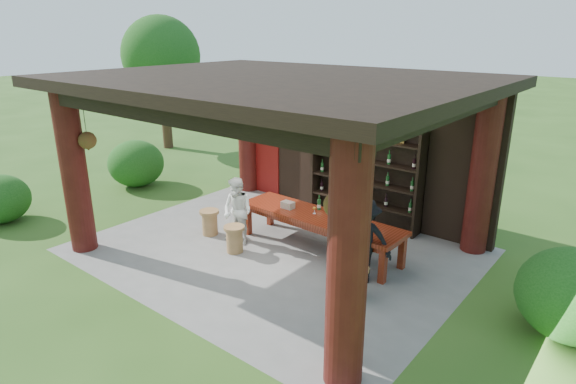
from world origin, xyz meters
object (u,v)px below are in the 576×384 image
Objects in this scene: wine_shelf at (365,172)px; host at (344,198)px; stool_near_left at (234,238)px; guest_man at (364,241)px; stool_near_right at (357,281)px; tasting_table at (319,221)px; stool_far_left at (210,222)px; napkin_basket at (288,205)px; guest_woman at (238,211)px.

host is (0.18, -1.14, -0.26)m from wine_shelf.
guest_man is (2.62, 0.59, 0.48)m from stool_near_left.
stool_near_right is 0.34× the size of guest_man.
stool_near_right is 0.28× the size of host.
stool_far_left is at bearing -159.72° from tasting_table.
stool_far_left is at bearing -129.13° from wine_shelf.
stool_far_left is at bearing 57.15° from host.
wine_shelf reaches higher than stool_near_right.
host reaches higher than stool_near_right.
host is 7.31× the size of napkin_basket.
host reaches higher than tasting_table.
guest_man is (2.86, 0.23, 0.07)m from guest_woman.
stool_near_right is (2.81, 0.07, -0.01)m from stool_near_left.
host is 2.24m from guest_woman.
stool_far_left is 3.70m from guest_man.
stool_far_left is 0.90m from guest_woman.
guest_woman is at bearing 124.28° from stool_near_left.
napkin_basket is at bearing 41.28° from guest_woman.
tasting_table is 1.90× the size of host.
guest_man reaches higher than stool_near_right.
host is at bearing 40.94° from guest_woman.
host reaches higher than napkin_basket.
stool_near_left is at bearing -178.48° from stool_near_right.
stool_near_right is at bearing -61.36° from wine_shelf.
guest_man is 5.99× the size of napkin_basket.
stool_near_right is 3.86m from stool_far_left.
stool_near_left is 0.36× the size of guest_man.
host is (1.37, 1.89, 0.65)m from stool_near_left.
stool_far_left is at bearing 164.36° from guest_man.
host is at bearing 128.33° from stool_near_right.
wine_shelf is 0.76× the size of tasting_table.
stool_far_left is (-1.04, 0.29, 0.00)m from stool_near_left.
stool_far_left is 2.16× the size of napkin_basket.
wine_shelf is 1.44× the size of host.
guest_man is (1.24, -1.30, -0.17)m from host.
stool_far_left reaches higher than stool_near_right.
wine_shelf reaches higher than napkin_basket.
napkin_basket is (0.51, 1.09, 0.52)m from stool_near_left.
stool_far_left reaches higher than stool_near_left.
stool_far_left is at bearing -152.75° from napkin_basket.
tasting_table is at bearing 4.36° from napkin_basket.
guest_woman reaches higher than stool_far_left.
tasting_table is 2.54× the size of guest_woman.
tasting_table is at bearing 137.12° from guest_man.
tasting_table is 6.43× the size of stool_far_left.
tasting_table is 2.32× the size of guest_man.
guest_man is at bearing -59.77° from wine_shelf.
tasting_table is (0.09, -1.89, -0.57)m from wine_shelf.
guest_woman is at bearing 174.62° from stool_near_right.
wine_shelf is 4.89× the size of stool_far_left.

